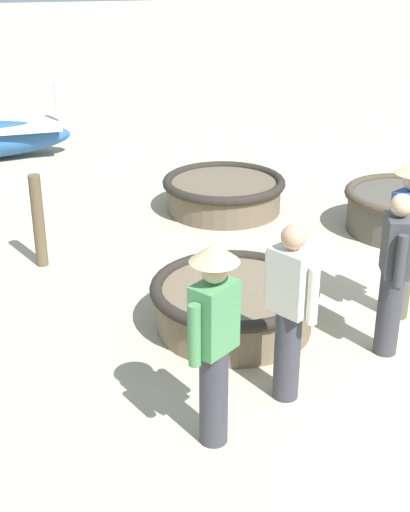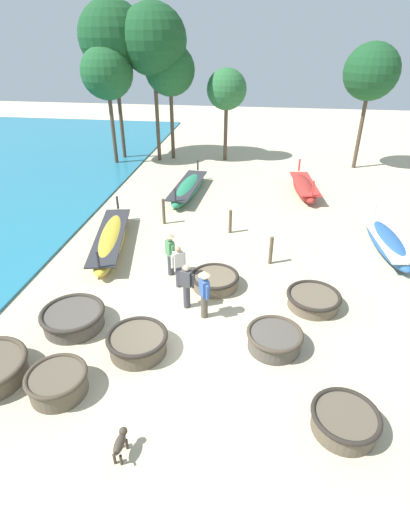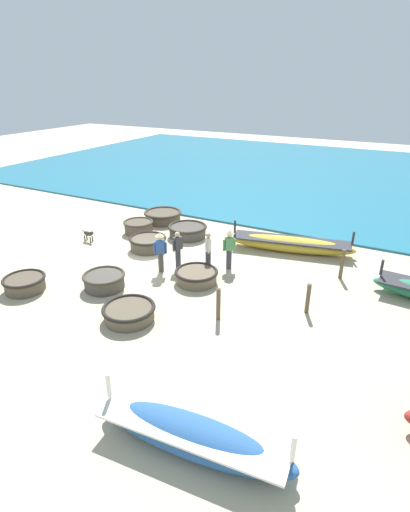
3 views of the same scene
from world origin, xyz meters
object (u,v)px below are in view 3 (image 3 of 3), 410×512
object	(u,v)px
coracle_weathered	(196,276)
coracle_nearest	(139,226)
fisherman_standing_left	(160,250)
mooring_post_shoreline	(308,299)
fisherman_by_coracle	(178,249)
coracle_front_right	(188,231)
mooring_post_inland	(342,264)
coracle_upturned	(104,280)
coracle_front_left	(148,243)
long_boat_green_hull	(193,435)
coracle_center	(129,312)
fisherman_standing_right	(229,247)
long_boat_ochre_hull	(291,244)
coracle_beside_post	(163,216)
fisherman_hauling	(208,250)
mooring_post_mid_beach	(218,304)
dog	(89,234)
coracle_tilted	(25,283)

from	to	relation	value
coracle_weathered	coracle_nearest	size ratio (longest dim) A/B	1.11
fisherman_standing_left	mooring_post_shoreline	world-z (taller)	fisherman_standing_left
fisherman_by_coracle	mooring_post_shoreline	world-z (taller)	fisherman_by_coracle
coracle_front_right	mooring_post_inland	bearing A→B (deg)	82.24
fisherman_standing_left	mooring_post_shoreline	distance (m)	6.03
coracle_upturned	coracle_front_left	size ratio (longest dim) A/B	0.93
coracle_front_left	long_boat_green_hull	xyz separation A→B (m)	(8.30, 7.07, 0.04)
coracle_front_right	long_boat_green_hull	world-z (taller)	long_boat_green_hull
coracle_center	long_boat_green_hull	size ratio (longest dim) A/B	0.38
fisherman_standing_right	mooring_post_inland	world-z (taller)	fisherman_standing_right
long_boat_green_hull	coracle_front_right	bearing A→B (deg)	-149.17
coracle_weathered	long_boat_ochre_hull	world-z (taller)	long_boat_ochre_hull
coracle_beside_post	coracle_center	size ratio (longest dim) A/B	1.17
fisherman_hauling	mooring_post_mid_beach	distance (m)	3.74
coracle_weathered	fisherman_standing_right	distance (m)	1.91
coracle_upturned	coracle_front_left	xyz separation A→B (m)	(-3.73, -0.68, 0.02)
fisherman_standing_right	dog	distance (m)	7.16
coracle_beside_post	fisherman_standing_right	xyz separation A→B (m)	(3.54, 5.58, 0.64)
coracle_center	fisherman_standing_right	size ratio (longest dim) A/B	1.04
coracle_beside_post	fisherman_standing_right	bearing A→B (deg)	57.56
coracle_weathered	fisherman_by_coracle	bearing A→B (deg)	-120.54
coracle_front_right	coracle_beside_post	distance (m)	2.63
fisherman_standing_right	fisherman_hauling	bearing A→B (deg)	-58.50
fisherman_standing_left	dog	xyz separation A→B (m)	(-1.07, -4.83, -0.59)
coracle_tilted	fisherman_standing_left	bearing A→B (deg)	135.68
coracle_front_left	fisherman_hauling	size ratio (longest dim) A/B	1.08
coracle_front_right	coracle_nearest	world-z (taller)	coracle_nearest
coracle_tilted	long_boat_ochre_hull	size ratio (longest dim) A/B	0.27
mooring_post_shoreline	coracle_beside_post	bearing A→B (deg)	-120.06
fisherman_hauling	dog	size ratio (longest dim) A/B	2.29
long_boat_green_hull	mooring_post_mid_beach	xyz separation A→B (m)	(-4.67, -1.71, 0.20)
coracle_weathered	coracle_center	distance (m)	3.34
coracle_weathered	fisherman_hauling	distance (m)	1.37
long_boat_green_hull	fisherman_standing_right	world-z (taller)	fisherman_standing_right
coracle_front_right	fisherman_hauling	world-z (taller)	fisherman_hauling
fisherman_by_coracle	long_boat_ochre_hull	bearing A→B (deg)	136.82
fisherman_standing_right	coracle_center	bearing A→B (deg)	-14.22
coracle_weathered	mooring_post_inland	size ratio (longest dim) A/B	1.38
coracle_center	mooring_post_mid_beach	distance (m)	2.90
coracle_tilted	fisherman_standing_right	size ratio (longest dim) A/B	0.92
coracle_beside_post	fisherman_hauling	distance (m)	6.30
coracle_tilted	fisherman_by_coracle	size ratio (longest dim) A/B	0.97
long_boat_green_hull	coracle_weathered	bearing A→B (deg)	-151.43
coracle_center	fisherman_by_coracle	xyz separation A→B (m)	(-4.02, -0.61, 0.57)
fisherman_standing_left	mooring_post_inland	size ratio (longest dim) A/B	1.38
mooring_post_inland	long_boat_ochre_hull	bearing A→B (deg)	-123.15
coracle_weathered	mooring_post_shoreline	xyz separation A→B (m)	(0.16, 4.31, 0.26)
coracle_upturned	mooring_post_shoreline	world-z (taller)	mooring_post_shoreline
coracle_front_right	mooring_post_inland	distance (m)	7.59
coracle_beside_post	mooring_post_inland	world-z (taller)	mooring_post_inland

